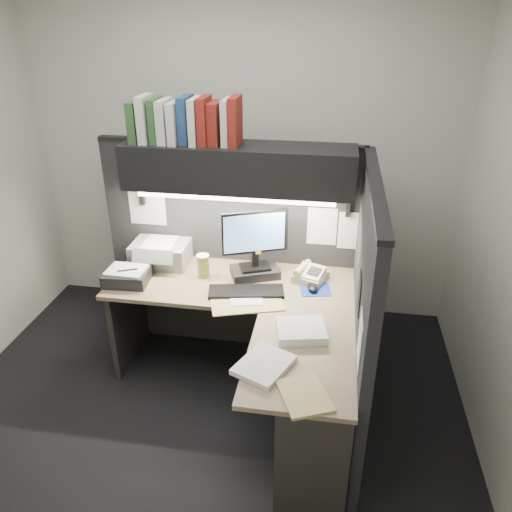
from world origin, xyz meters
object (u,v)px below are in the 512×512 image
coffee_cup (203,266)px  keyboard (246,291)px  monitor (255,251)px  printer (162,251)px  overhead_shelf (238,167)px  telephone (310,275)px  desk (265,371)px  notebook_stack (127,276)px

coffee_cup → keyboard: bearing=-27.9°
monitor → printer: size_ratio=1.21×
overhead_shelf → printer: bearing=176.2°
keyboard → telephone: size_ratio=2.38×
coffee_cup → monitor: bearing=9.4°
telephone → coffee_cup: size_ratio=1.34×
desk → telephone: bearing=72.0°
keyboard → overhead_shelf: bearing=97.7°
keyboard → notebook_stack: notebook_stack is taller
coffee_cup → notebook_stack: 0.53m
printer → notebook_stack: (-0.14, -0.35, -0.04)m
monitor → printer: 0.75m
telephone → overhead_shelf: bearing=-167.5°
overhead_shelf → telephone: bearing=-8.4°
coffee_cup → notebook_stack: size_ratio=0.53×
monitor → notebook_stack: (-0.87, -0.22, -0.15)m
monitor → telephone: 0.42m
overhead_shelf → telephone: overhead_shelf is taller
notebook_stack → desk: bearing=-23.1°
overhead_shelf → monitor: overhead_shelf is taller
overhead_shelf → telephone: size_ratio=7.32×
keyboard → printer: bearing=142.3°
desk → keyboard: (-0.19, 0.43, 0.30)m
overhead_shelf → keyboard: bearing=-71.9°
keyboard → printer: (-0.71, 0.37, 0.07)m
desk → monitor: 0.84m
monitor → telephone: (0.39, 0.01, -0.16)m
printer → overhead_shelf: bearing=-4.3°
monitor → telephone: monitor is taller
keyboard → desk: bearing=-75.9°
telephone → notebook_stack: 1.28m
notebook_stack → overhead_shelf: bearing=22.6°
telephone → notebook_stack: (-1.26, -0.23, 0.00)m
keyboard → coffee_cup: bearing=141.7°
overhead_shelf → desk: bearing=-68.2°
monitor → coffee_cup: size_ratio=3.15×
desk → notebook_stack: size_ratio=5.70×
keyboard → coffee_cup: coffee_cup is taller
overhead_shelf → printer: (-0.60, 0.04, -0.69)m
printer → coffee_cup: bearing=-27.2°
overhead_shelf → monitor: bearing=-33.8°
desk → telephone: telephone is taller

